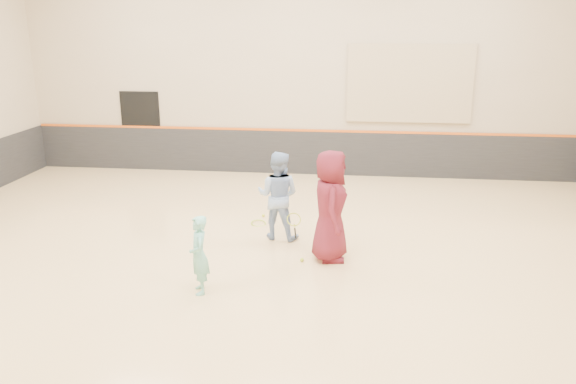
# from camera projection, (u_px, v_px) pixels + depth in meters

# --- Properties ---
(room) EXTENTS (15.04, 12.04, 6.22)m
(room) POSITION_uv_depth(u_px,v_px,m) (268.00, 217.00, 9.60)
(room) COLOR tan
(room) RESTS_ON ground
(wainscot_back) EXTENTS (14.90, 0.04, 1.20)m
(wainscot_back) POSITION_uv_depth(u_px,v_px,m) (301.00, 153.00, 15.34)
(wainscot_back) COLOR #232326
(wainscot_back) RESTS_ON floor
(accent_stripe) EXTENTS (14.90, 0.03, 0.06)m
(accent_stripe) POSITION_uv_depth(u_px,v_px,m) (301.00, 130.00, 15.15)
(accent_stripe) COLOR #D85914
(accent_stripe) RESTS_ON wall_back
(acoustic_panel) EXTENTS (3.20, 0.08, 2.00)m
(acoustic_panel) POSITION_uv_depth(u_px,v_px,m) (410.00, 84.00, 14.46)
(acoustic_panel) COLOR tan
(acoustic_panel) RESTS_ON wall_back
(doorway) EXTENTS (1.10, 0.05, 2.20)m
(doorway) POSITION_uv_depth(u_px,v_px,m) (142.00, 131.00, 15.70)
(doorway) COLOR black
(doorway) RESTS_ON floor
(girl) EXTENTS (0.44, 0.53, 1.24)m
(girl) POSITION_uv_depth(u_px,v_px,m) (199.00, 255.00, 8.51)
(girl) COLOR #75CCBD
(girl) RESTS_ON floor
(instructor) EXTENTS (0.93, 0.78, 1.70)m
(instructor) POSITION_uv_depth(u_px,v_px,m) (278.00, 195.00, 10.67)
(instructor) COLOR #8DABDA
(instructor) RESTS_ON floor
(young_man) EXTENTS (0.71, 1.01, 1.96)m
(young_man) POSITION_uv_depth(u_px,v_px,m) (330.00, 206.00, 9.65)
(young_man) COLOR maroon
(young_man) RESTS_ON floor
(held_racket) EXTENTS (0.39, 0.39, 0.49)m
(held_racket) POSITION_uv_depth(u_px,v_px,m) (294.00, 219.00, 10.40)
(held_racket) COLOR gold
(held_racket) RESTS_ON instructor
(spare_racket) EXTENTS (0.70, 0.70, 0.14)m
(spare_racket) POSITION_uv_depth(u_px,v_px,m) (258.00, 221.00, 11.61)
(spare_racket) COLOR #9FC22A
(spare_racket) RESTS_ON floor
(ball_under_racket) EXTENTS (0.07, 0.07, 0.07)m
(ball_under_racket) POSITION_uv_depth(u_px,v_px,m) (302.00, 260.00, 9.78)
(ball_under_racket) COLOR #B2C82E
(ball_under_racket) RESTS_ON floor
(ball_in_hand) EXTENTS (0.07, 0.07, 0.07)m
(ball_in_hand) POSITION_uv_depth(u_px,v_px,m) (334.00, 198.00, 9.47)
(ball_in_hand) COLOR #CDE334
(ball_in_hand) RESTS_ON young_man
(ball_beside_spare) EXTENTS (0.07, 0.07, 0.07)m
(ball_beside_spare) POSITION_uv_depth(u_px,v_px,m) (263.00, 216.00, 12.04)
(ball_beside_spare) COLOR yellow
(ball_beside_spare) RESTS_ON floor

